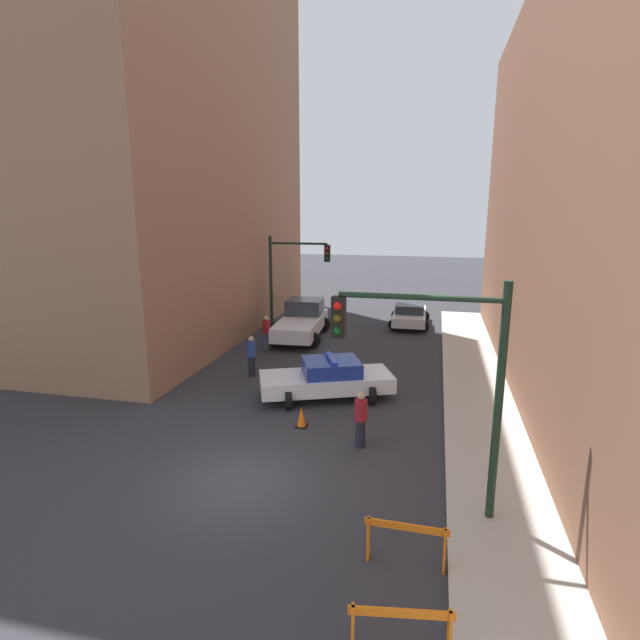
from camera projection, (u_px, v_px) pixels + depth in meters
ground_plane at (242, 481)px, 12.55m from camera, size 120.00×120.00×0.00m
sidewalk_right at (502, 512)px, 11.16m from camera, size 2.40×44.00×0.12m
building_corner_left at (118, 103)px, 25.83m from camera, size 14.00×20.00×23.98m
traffic_light_near at (443, 364)px, 10.43m from camera, size 3.64×0.35×5.20m
traffic_light_far at (290, 269)px, 27.29m from camera, size 3.44×0.35×5.20m
police_car at (327, 378)px, 17.89m from camera, size 5.05×3.50×1.52m
white_truck at (302, 321)px, 26.11m from camera, size 2.86×5.51×1.90m
parked_car_near at (410, 314)px, 28.75m from camera, size 2.33×4.33×1.31m
pedestrian_crossing at (252, 355)px, 20.18m from camera, size 0.50×0.50×1.66m
pedestrian_corner at (266, 332)px, 23.91m from camera, size 0.41×0.41×1.66m
pedestrian_sidewalk at (361, 419)px, 14.16m from camera, size 0.44×0.44×1.66m
barrier_front at (401, 625)px, 7.48m from camera, size 1.59×0.38×0.90m
barrier_mid at (406, 537)px, 9.47m from camera, size 1.60×0.19×0.90m
traffic_cone at (301, 417)px, 15.58m from camera, size 0.36×0.36×0.66m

